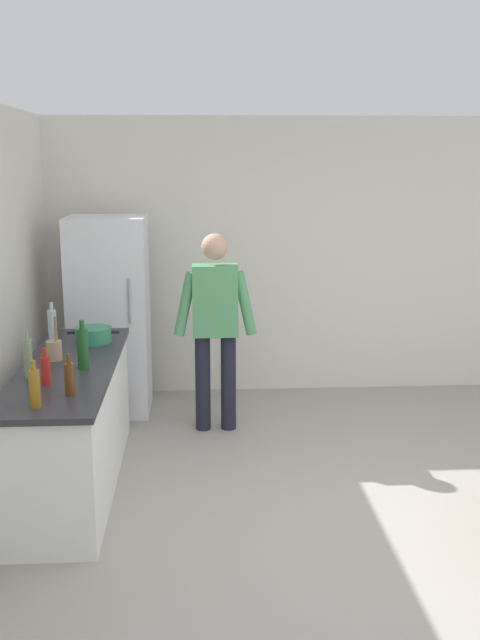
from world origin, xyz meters
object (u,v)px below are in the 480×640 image
Objects in this scene: bottle_vinegar_tall at (28,358)px; bottle_beer_brown at (70,378)px; refrigerator at (110,316)px; bottle_sauce_red at (46,370)px; bottle_water_clear at (52,324)px; cooking_pot at (93,335)px; person at (215,319)px; utensil_jar at (54,349)px; bottle_wine_green at (83,348)px; bottle_oil_amber at (35,388)px.

bottle_vinegar_tall reaches higher than bottle_beer_brown.
bottle_sauce_red is at bearing -94.41° from refrigerator.
refrigerator is 0.95m from bottle_water_clear.
bottle_beer_brown is at bearing -89.35° from refrigerator.
bottle_water_clear is at bearing 104.70° from bottle_beer_brown.
cooking_pot is 1.54× the size of bottle_beer_brown.
bottle_sauce_red is 0.28m from bottle_beer_brown.
bottle_water_clear is at bearing -165.99° from person.
bottle_vinegar_tall is at bearing -101.18° from utensil_jar.
bottle_wine_green reaches higher than bottle_water_clear.
bottle_vinegar_tall is at bearing -98.98° from refrigerator.
utensil_jar is at bearing 95.59° from bottle_sauce_red.
person is at bearing 24.20° from cooking_pot.
person is (0.95, -0.55, 0.08)m from refrigerator.
bottle_beer_brown is (0.03, -2.28, 0.11)m from refrigerator.
refrigerator is at bearing 149.77° from person.
bottle_vinegar_tall reaches higher than bottle_water_clear.
utensil_jar is at bearing -112.72° from cooking_pot.
bottle_water_clear is at bearing 98.76° from bottle_sauce_red.
person is 1.05m from cooking_pot.
bottle_water_clear reaches higher than cooking_pot.
bottle_oil_amber is (0.08, -1.01, 0.04)m from utensil_jar.
bottle_vinegar_tall is (-0.14, 0.16, 0.04)m from bottle_sauce_red.
person is 2.22m from bottle_oil_amber.
bottle_wine_green is 0.57m from bottle_beer_brown.
bottle_beer_brown is 0.93× the size of bottle_oil_amber.
cooking_pot is 0.73m from bottle_wine_green.
person is 7.08× the size of bottle_sauce_red.
bottle_wine_green reaches higher than cooking_pot.
bottle_beer_brown is (0.00, -0.57, -0.04)m from bottle_wine_green.
person is 5.31× the size of utensil_jar.
bottle_oil_amber reaches higher than cooking_pot.
bottle_wine_green is (-0.93, -1.16, 0.07)m from person.
bottle_beer_brown is (-0.92, -1.73, 0.03)m from person.
person reaches higher than utensil_jar.
bottle_sauce_red is 1.21m from bottle_water_clear.
bottle_water_clear is 1.63m from bottle_oil_amber.
refrigerator is 2.28m from bottle_beer_brown.
person reaches higher than bottle_wine_green.
utensil_jar is at bearing 94.56° from bottle_oil_amber.
bottle_wine_green reaches higher than bottle_sauce_red.
cooking_pot is at bearing 85.18° from bottle_oil_amber.
bottle_vinegar_tall reaches higher than cooking_pot.
refrigerator is at bearing 89.44° from cooking_pot.
bottle_water_clear is (-0.34, -0.88, 0.13)m from refrigerator.
person is at bearing 51.31° from bottle_wine_green.
refrigerator is at bearing 90.73° from bottle_wine_green.
cooking_pot is at bearing 92.47° from bottle_wine_green.
bottle_wine_green is at bearing 62.91° from bottle_sauce_red.
cooking_pot is 1.18× the size of bottle_wine_green.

